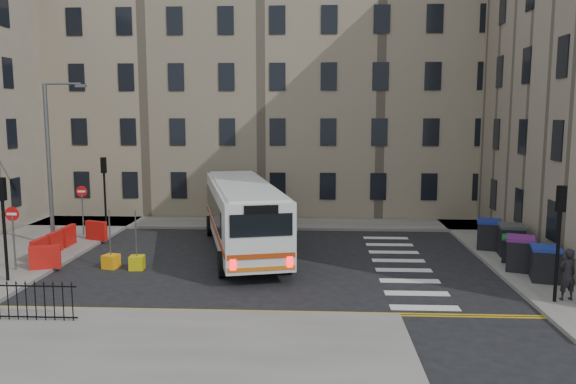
# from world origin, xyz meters

# --- Properties ---
(ground) EXTENTS (120.00, 120.00, 0.00)m
(ground) POSITION_xyz_m (0.00, 0.00, 0.00)
(ground) COLOR black
(ground) RESTS_ON ground
(pavement_north) EXTENTS (36.00, 3.20, 0.15)m
(pavement_north) POSITION_xyz_m (-6.00, 8.60, 0.07)
(pavement_north) COLOR slate
(pavement_north) RESTS_ON ground
(pavement_east) EXTENTS (2.40, 26.00, 0.15)m
(pavement_east) POSITION_xyz_m (9.00, 4.00, 0.07)
(pavement_east) COLOR slate
(pavement_east) RESTS_ON ground
(pavement_west) EXTENTS (6.00, 22.00, 0.15)m
(pavement_west) POSITION_xyz_m (-14.00, 1.00, 0.07)
(pavement_west) COLOR slate
(pavement_west) RESTS_ON ground
(pavement_sw) EXTENTS (20.00, 6.00, 0.15)m
(pavement_sw) POSITION_xyz_m (-7.00, -10.00, 0.07)
(pavement_sw) COLOR slate
(pavement_sw) RESTS_ON ground
(terrace_north) EXTENTS (38.30, 10.80, 17.20)m
(terrace_north) POSITION_xyz_m (-7.00, 15.50, 8.62)
(terrace_north) COLOR gray
(terrace_north) RESTS_ON ground
(traffic_light_east) EXTENTS (0.28, 0.22, 4.10)m
(traffic_light_east) POSITION_xyz_m (8.60, -5.50, 2.87)
(traffic_light_east) COLOR black
(traffic_light_east) RESTS_ON pavement_east
(traffic_light_nw) EXTENTS (0.28, 0.22, 4.10)m
(traffic_light_nw) POSITION_xyz_m (-12.00, 6.50, 2.87)
(traffic_light_nw) COLOR black
(traffic_light_nw) RESTS_ON pavement_west
(traffic_light_sw) EXTENTS (0.28, 0.22, 4.10)m
(traffic_light_sw) POSITION_xyz_m (-12.00, -4.00, 2.87)
(traffic_light_sw) COLOR black
(traffic_light_sw) RESTS_ON pavement_west
(streetlamp) EXTENTS (0.50, 0.22, 8.14)m
(streetlamp) POSITION_xyz_m (-13.00, 2.00, 4.34)
(streetlamp) COLOR #595B5E
(streetlamp) RESTS_ON pavement_west
(no_entry_north) EXTENTS (0.60, 0.08, 3.00)m
(no_entry_north) POSITION_xyz_m (-12.50, 4.50, 2.08)
(no_entry_north) COLOR #595B5E
(no_entry_north) RESTS_ON pavement_west
(no_entry_south) EXTENTS (0.60, 0.08, 3.00)m
(no_entry_south) POSITION_xyz_m (-12.50, -2.50, 2.08)
(no_entry_south) COLOR #595B5E
(no_entry_south) RESTS_ON pavement_west
(roadworks_barriers) EXTENTS (1.66, 6.26, 1.00)m
(roadworks_barriers) POSITION_xyz_m (-11.84, 0.50, 0.65)
(roadworks_barriers) COLOR red
(roadworks_barriers) RESTS_ON pavement_west
(bus) EXTENTS (5.67, 12.45, 3.31)m
(bus) POSITION_xyz_m (-3.38, 1.84, 1.91)
(bus) COLOR silver
(bus) RESTS_ON ground
(wheelie_bin_a) EXTENTS (1.35, 1.46, 1.36)m
(wheelie_bin_a) POSITION_xyz_m (9.25, -2.92, 0.84)
(wheelie_bin_a) COLOR black
(wheelie_bin_a) RESTS_ON pavement_east
(wheelie_bin_b) EXTENTS (1.48, 1.58, 1.42)m
(wheelie_bin_b) POSITION_xyz_m (8.81, -1.41, 0.87)
(wheelie_bin_b) COLOR black
(wheelie_bin_b) RESTS_ON pavement_east
(wheelie_bin_c) EXTENTS (1.18, 1.26, 1.14)m
(wheelie_bin_c) POSITION_xyz_m (8.96, -0.03, 0.72)
(wheelie_bin_c) COLOR black
(wheelie_bin_c) RESTS_ON pavement_east
(wheelie_bin_d) EXTENTS (1.30, 1.44, 1.44)m
(wheelie_bin_d) POSITION_xyz_m (9.30, 1.16, 0.88)
(wheelie_bin_d) COLOR black
(wheelie_bin_d) RESTS_ON pavement_east
(wheelie_bin_e) EXTENTS (1.43, 1.54, 1.41)m
(wheelie_bin_e) POSITION_xyz_m (8.66, 2.45, 0.86)
(wheelie_bin_e) COLOR black
(wheelie_bin_e) RESTS_ON pavement_east
(pedestrian) EXTENTS (0.75, 0.57, 1.86)m
(pedestrian) POSITION_xyz_m (9.06, -5.31, 1.08)
(pedestrian) COLOR black
(pedestrian) RESTS_ON pavement_east
(bollard_yellow) EXTENTS (0.74, 0.74, 0.60)m
(bollard_yellow) POSITION_xyz_m (-8.75, -1.52, 0.30)
(bollard_yellow) COLOR #FA9C0D
(bollard_yellow) RESTS_ON ground
(bollard_chevron) EXTENTS (0.65, 0.65, 0.60)m
(bollard_chevron) POSITION_xyz_m (-7.55, -1.66, 0.30)
(bollard_chevron) COLOR gold
(bollard_chevron) RESTS_ON ground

